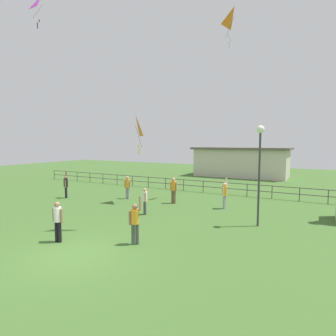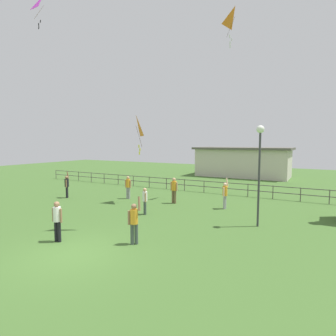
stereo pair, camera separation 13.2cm
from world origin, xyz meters
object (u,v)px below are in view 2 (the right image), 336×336
at_px(person_2, 57,219).
at_px(kite_3, 136,127).
at_px(person_0, 174,189).
at_px(person_1, 128,186).
at_px(person_5, 134,220).
at_px(person_4, 67,185).
at_px(person_3, 225,193).
at_px(person_7, 145,199).
at_px(lamppost, 260,154).
at_px(kite_0, 43,6).
at_px(kite_1, 235,17).

distance_m(person_2, kite_3, 8.74).
relative_size(person_0, kite_3, 0.66).
bearing_deg(person_1, person_5, -51.27).
bearing_deg(person_4, person_5, -28.04).
xyz_separation_m(person_3, person_7, (-3.48, -3.44, -0.08)).
height_order(lamppost, person_4, lamppost).
height_order(person_2, person_3, person_3).
bearing_deg(kite_0, lamppost, -2.98).
bearing_deg(person_7, person_3, 44.66).
bearing_deg(kite_1, person_0, -130.57).
xyz_separation_m(lamppost, person_1, (-9.45, 2.29, -2.53)).
height_order(person_3, kite_1, kite_1).
height_order(person_1, kite_1, kite_1).
relative_size(person_0, kite_0, 0.71).
xyz_separation_m(lamppost, kite_3, (-8.14, 1.50, 1.57)).
bearing_deg(person_2, kite_3, 101.14).
bearing_deg(lamppost, person_3, 132.95).
relative_size(person_2, person_7, 1.11).
xyz_separation_m(person_1, person_2, (2.81, -8.37, 0.02)).
bearing_deg(person_1, kite_3, -30.87).
relative_size(person_4, kite_1, 0.72).
distance_m(person_4, person_7, 7.64).
distance_m(person_0, person_7, 3.31).
distance_m(person_3, person_5, 7.59).
bearing_deg(person_5, lamppost, 52.03).
distance_m(person_1, kite_0, 14.59).
distance_m(person_1, kite_3, 4.37).
height_order(lamppost, person_2, lamppost).
height_order(person_7, kite_3, kite_3).
xyz_separation_m(person_0, person_2, (-0.75, -8.62, -0.03)).
bearing_deg(person_1, kite_0, -167.17).
bearing_deg(kite_3, person_1, 149.13).
xyz_separation_m(person_1, person_4, (-4.06, -1.91, 0.01)).
bearing_deg(person_1, person_2, -71.43).
bearing_deg(lamppost, person_1, 166.41).
bearing_deg(person_2, person_3, 64.57).
bearing_deg(kite_0, person_7, -9.20).
bearing_deg(kite_1, person_5, -93.86).
xyz_separation_m(person_5, kite_3, (-4.38, 6.31, 4.06)).
relative_size(person_0, person_1, 1.05).
height_order(person_0, kite_1, kite_1).
bearing_deg(person_7, lamppost, 7.42).
bearing_deg(person_5, kite_1, 86.14).
distance_m(person_5, kite_3, 8.69).
height_order(person_4, kite_3, kite_3).
height_order(person_2, kite_3, kite_3).
bearing_deg(person_7, kite_0, 170.80).
distance_m(person_5, kite_0, 18.63).
bearing_deg(person_4, person_1, 25.19).
height_order(person_3, kite_3, kite_3).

